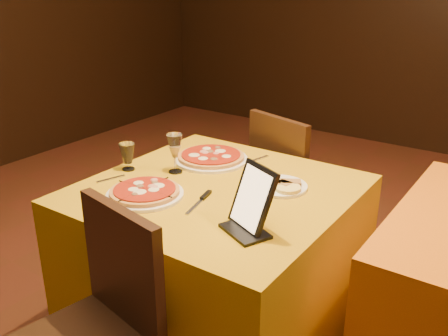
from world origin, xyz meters
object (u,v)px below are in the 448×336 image
Objects in this scene: tablet at (253,198)px; main_table at (218,261)px; water_glass at (128,157)px; wine_glass at (175,153)px; pizza_far at (211,158)px; chair_main_far at (299,187)px; pizza_near at (145,193)px.

main_table is at bearing 169.41° from tablet.
tablet reaches higher than water_glass.
wine_glass is (-0.27, 0.04, 0.47)m from main_table.
wine_glass is (-0.05, -0.22, 0.08)m from pizza_far.
water_glass is (-0.25, -0.32, 0.05)m from pizza_far.
tablet is at bearing 123.07° from chair_main_far.
main_table is 0.54m from wine_glass.
main_table is 2.99× the size of pizza_far.
main_table is at bearing 106.23° from chair_main_far.
main_table is 5.79× the size of wine_glass.
tablet reaches higher than pizza_far.
tablet is (0.32, -0.22, 0.49)m from main_table.
pizza_far is (-0.22, 0.25, 0.39)m from main_table.
pizza_near is at bearing -32.98° from water_glass.
main_table is 4.51× the size of tablet.
pizza_far is 0.24m from wine_glass.
pizza_near is at bearing -152.98° from tablet.
water_glass is at bearing -153.26° from wine_glass.
wine_glass is 1.46× the size of water_glass.
pizza_near is 0.50m from pizza_far.
tablet is (0.79, -0.15, 0.06)m from water_glass.
chair_main_far is at bearing 90.00° from main_table.
pizza_far reaches higher than main_table.
pizza_near is at bearing -129.08° from main_table.
chair_main_far is 0.68m from pizza_far.
wine_glass is (-0.07, 0.28, 0.08)m from pizza_near.
pizza_near is (-0.20, -1.07, 0.31)m from chair_main_far.
tablet is at bearing -10.99° from water_glass.
chair_main_far reaches higher than main_table.
wine_glass is (-0.27, -0.79, 0.39)m from chair_main_far.
tablet is (0.58, -0.26, 0.03)m from wine_glass.
water_glass is (-0.47, -0.89, 0.36)m from chair_main_far.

